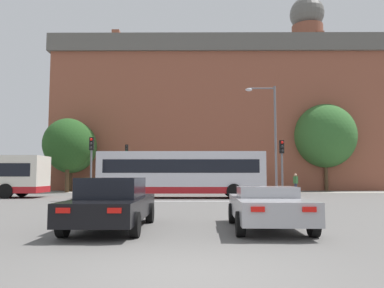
{
  "coord_description": "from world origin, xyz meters",
  "views": [
    {
      "loc": [
        0.15,
        -5.95,
        1.54
      ],
      "look_at": [
        -0.02,
        22.62,
        3.96
      ],
      "focal_mm": 35.0,
      "sensor_mm": 36.0,
      "label": 1
    }
  ],
  "objects_px": {
    "traffic_light_far_left": "(126,160)",
    "car_roadster_right": "(268,207)",
    "bus_crossing_lead": "(182,173)",
    "traffic_light_near_left": "(91,158)",
    "street_lamp_junction": "(271,130)",
    "pedestrian_waiting": "(296,181)",
    "car_saloon_left": "(113,203)",
    "pedestrian_walking_east": "(114,181)",
    "traffic_light_near_right": "(282,160)"
  },
  "relations": [
    {
      "from": "car_saloon_left",
      "to": "bus_crossing_lead",
      "type": "bearing_deg",
      "value": 84.84
    },
    {
      "from": "street_lamp_junction",
      "to": "car_roadster_right",
      "type": "bearing_deg",
      "value": -102.08
    },
    {
      "from": "street_lamp_junction",
      "to": "pedestrian_walking_east",
      "type": "xyz_separation_m",
      "value": [
        -12.94,
        8.45,
        -3.76
      ]
    },
    {
      "from": "car_saloon_left",
      "to": "pedestrian_waiting",
      "type": "distance_m",
      "value": 26.22
    },
    {
      "from": "traffic_light_near_right",
      "to": "pedestrian_waiting",
      "type": "bearing_deg",
      "value": 71.26
    },
    {
      "from": "car_roadster_right",
      "to": "pedestrian_waiting",
      "type": "height_order",
      "value": "pedestrian_waiting"
    },
    {
      "from": "traffic_light_far_left",
      "to": "street_lamp_junction",
      "type": "bearing_deg",
      "value": -31.35
    },
    {
      "from": "bus_crossing_lead",
      "to": "traffic_light_near_left",
      "type": "height_order",
      "value": "traffic_light_near_left"
    },
    {
      "from": "traffic_light_far_left",
      "to": "pedestrian_walking_east",
      "type": "xyz_separation_m",
      "value": [
        -1.39,
        1.41,
        -1.86
      ]
    },
    {
      "from": "bus_crossing_lead",
      "to": "traffic_light_near_left",
      "type": "relative_size",
      "value": 2.91
    },
    {
      "from": "traffic_light_near_right",
      "to": "street_lamp_junction",
      "type": "relative_size",
      "value": 0.46
    },
    {
      "from": "traffic_light_near_left",
      "to": "street_lamp_junction",
      "type": "distance_m",
      "value": 12.52
    },
    {
      "from": "traffic_light_near_left",
      "to": "pedestrian_waiting",
      "type": "distance_m",
      "value": 19.38
    },
    {
      "from": "bus_crossing_lead",
      "to": "street_lamp_junction",
      "type": "height_order",
      "value": "street_lamp_junction"
    },
    {
      "from": "street_lamp_junction",
      "to": "pedestrian_waiting",
      "type": "bearing_deg",
      "value": 64.05
    },
    {
      "from": "traffic_light_far_left",
      "to": "bus_crossing_lead",
      "type": "bearing_deg",
      "value": -54.97
    },
    {
      "from": "bus_crossing_lead",
      "to": "traffic_light_near_right",
      "type": "height_order",
      "value": "traffic_light_near_right"
    },
    {
      "from": "bus_crossing_lead",
      "to": "pedestrian_waiting",
      "type": "relative_size",
      "value": 6.61
    },
    {
      "from": "car_saloon_left",
      "to": "traffic_light_near_right",
      "type": "bearing_deg",
      "value": 57.47
    },
    {
      "from": "traffic_light_near_right",
      "to": "traffic_light_far_left",
      "type": "distance_m",
      "value": 15.7
    },
    {
      "from": "car_saloon_left",
      "to": "pedestrian_waiting",
      "type": "bearing_deg",
      "value": 64.01
    },
    {
      "from": "car_roadster_right",
      "to": "car_saloon_left",
      "type": "bearing_deg",
      "value": -178.43
    },
    {
      "from": "traffic_light_far_left",
      "to": "car_roadster_right",
      "type": "bearing_deg",
      "value": -70.09
    },
    {
      "from": "bus_crossing_lead",
      "to": "pedestrian_walking_east",
      "type": "height_order",
      "value": "bus_crossing_lead"
    },
    {
      "from": "traffic_light_near_right",
      "to": "traffic_light_far_left",
      "type": "relative_size",
      "value": 0.85
    },
    {
      "from": "bus_crossing_lead",
      "to": "street_lamp_junction",
      "type": "xyz_separation_m",
      "value": [
        6.35,
        0.39,
        3.11
      ]
    },
    {
      "from": "street_lamp_junction",
      "to": "car_saloon_left",
      "type": "bearing_deg",
      "value": -116.59
    },
    {
      "from": "car_saloon_left",
      "to": "traffic_light_near_left",
      "type": "xyz_separation_m",
      "value": [
        -4.01,
        12.18,
        1.9
      ]
    },
    {
      "from": "street_lamp_junction",
      "to": "pedestrian_waiting",
      "type": "relative_size",
      "value": 4.63
    },
    {
      "from": "traffic_light_near_right",
      "to": "street_lamp_junction",
      "type": "bearing_deg",
      "value": 88.58
    },
    {
      "from": "pedestrian_waiting",
      "to": "pedestrian_walking_east",
      "type": "height_order",
      "value": "pedestrian_walking_east"
    },
    {
      "from": "traffic_light_near_right",
      "to": "pedestrian_walking_east",
      "type": "relative_size",
      "value": 2.08
    },
    {
      "from": "pedestrian_waiting",
      "to": "car_roadster_right",
      "type": "bearing_deg",
      "value": 138.77
    },
    {
      "from": "car_roadster_right",
      "to": "pedestrian_walking_east",
      "type": "distance_m",
      "value": 25.92
    },
    {
      "from": "car_roadster_right",
      "to": "traffic_light_near_left",
      "type": "bearing_deg",
      "value": 126.41
    },
    {
      "from": "car_saloon_left",
      "to": "pedestrian_walking_east",
      "type": "bearing_deg",
      "value": 102.38
    },
    {
      "from": "car_saloon_left",
      "to": "pedestrian_waiting",
      "type": "relative_size",
      "value": 2.82
    },
    {
      "from": "traffic_light_far_left",
      "to": "street_lamp_junction",
      "type": "xyz_separation_m",
      "value": [
        11.56,
        -7.04,
        1.91
      ]
    },
    {
      "from": "traffic_light_far_left",
      "to": "pedestrian_waiting",
      "type": "xyz_separation_m",
      "value": [
        15.38,
        0.81,
        -1.89
      ]
    },
    {
      "from": "bus_crossing_lead",
      "to": "pedestrian_waiting",
      "type": "height_order",
      "value": "bus_crossing_lead"
    },
    {
      "from": "car_saloon_left",
      "to": "traffic_light_near_left",
      "type": "distance_m",
      "value": 12.97
    },
    {
      "from": "traffic_light_near_right",
      "to": "pedestrian_waiting",
      "type": "height_order",
      "value": "traffic_light_near_right"
    },
    {
      "from": "car_saloon_left",
      "to": "pedestrian_walking_east",
      "type": "relative_size",
      "value": 2.73
    },
    {
      "from": "car_saloon_left",
      "to": "bus_crossing_lead",
      "type": "distance_m",
      "value": 15.34
    },
    {
      "from": "traffic_light_far_left",
      "to": "traffic_light_near_left",
      "type": "bearing_deg",
      "value": -91.55
    },
    {
      "from": "car_roadster_right",
      "to": "pedestrian_waiting",
      "type": "bearing_deg",
      "value": 74.54
    },
    {
      "from": "car_roadster_right",
      "to": "traffic_light_near_right",
      "type": "bearing_deg",
      "value": 76.28
    },
    {
      "from": "car_roadster_right",
      "to": "bus_crossing_lead",
      "type": "distance_m",
      "value": 15.57
    },
    {
      "from": "car_saloon_left",
      "to": "pedestrian_waiting",
      "type": "height_order",
      "value": "pedestrian_waiting"
    },
    {
      "from": "street_lamp_junction",
      "to": "bus_crossing_lead",
      "type": "bearing_deg",
      "value": -176.46
    }
  ]
}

